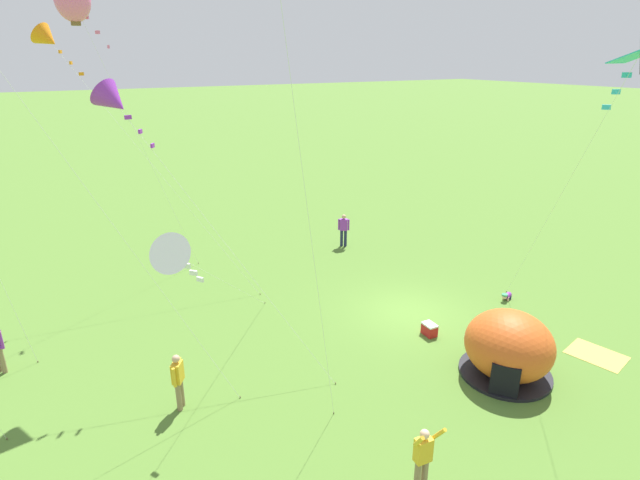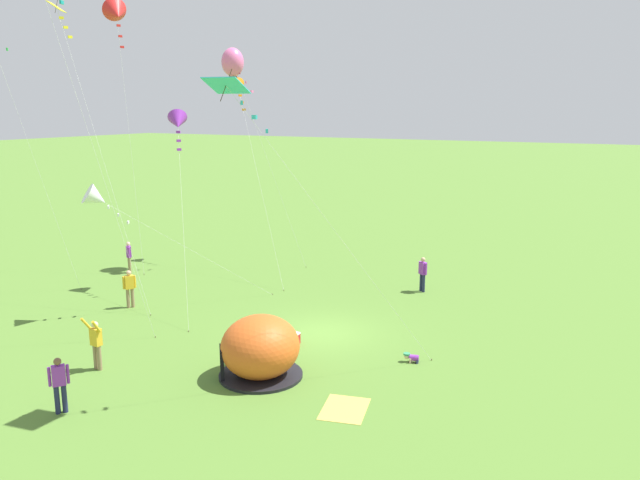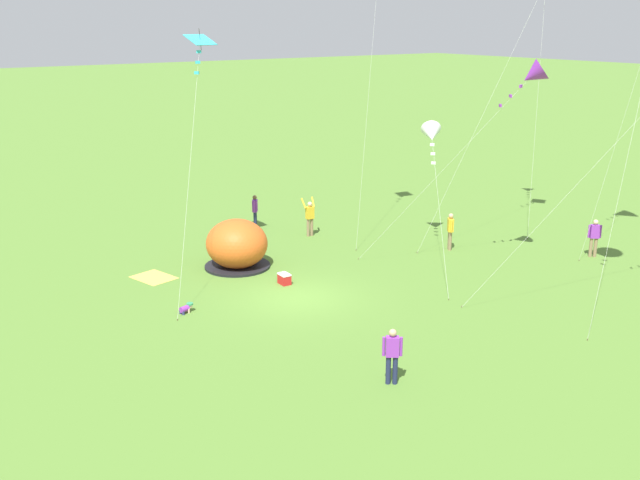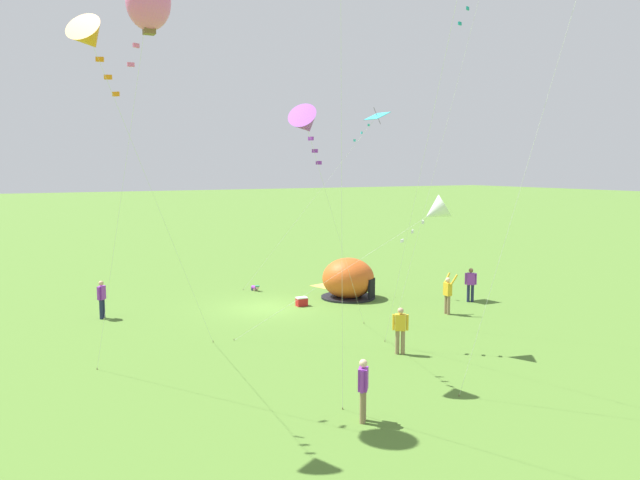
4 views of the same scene
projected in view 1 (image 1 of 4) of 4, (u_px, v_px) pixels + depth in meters
The scene contains 12 objects.
ground_plane at pixel (410, 313), 19.32m from camera, with size 300.00×300.00×0.00m, color #517A2D.
popup_tent at pixel (509, 347), 15.26m from camera, with size 2.81×2.81×2.10m.
picnic_blanket at pixel (596, 355), 16.59m from camera, with size 1.70×1.30×0.01m, color gold.
cooler_box at pixel (429, 329), 17.73m from camera, with size 0.54×0.38×0.44m.
toddler_crawling at pixel (506, 296), 20.27m from camera, with size 0.34×0.55×0.32m.
person_strolling at pixel (178, 379), 13.80m from camera, with size 0.50×0.41×1.72m.
person_arms_raised at pixel (423, 457), 11.07m from camera, with size 0.50×0.68×1.89m.
person_far_back at pixel (344, 229), 25.75m from camera, with size 0.42×0.49×1.72m.
kite_purple at pixel (114, 101), 14.42m from camera, with size 5.93×5.27×8.75m.
kite_cyan at pixel (633, 65), 11.22m from camera, with size 6.48×4.89×9.86m.
kite_orange at pixel (48, 39), 18.66m from camera, with size 5.75×6.72×10.52m.
kite_white at pixel (177, 257), 11.12m from camera, with size 6.92×5.34×5.77m.
Camera 1 is at (-13.20, 11.47, 9.37)m, focal length 28.00 mm.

